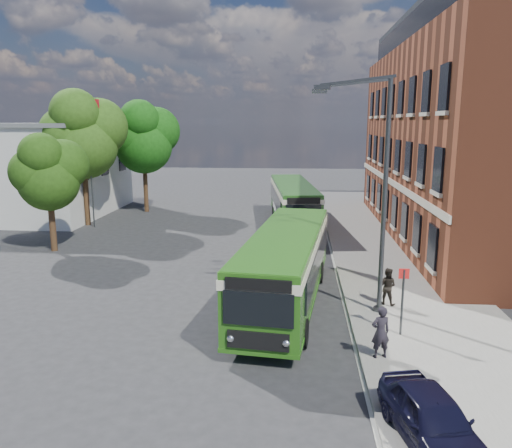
# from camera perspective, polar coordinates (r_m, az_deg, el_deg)

# --- Properties ---
(ground) EXTENTS (120.00, 120.00, 0.00)m
(ground) POSITION_cam_1_polar(r_m,az_deg,el_deg) (22.13, -0.53, -7.92)
(ground) COLOR #28282B
(ground) RESTS_ON ground
(pavement) EXTENTS (6.00, 48.00, 0.15)m
(pavement) POSITION_cam_1_polar(r_m,az_deg,el_deg) (30.11, 14.33, -2.84)
(pavement) COLOR gray
(pavement) RESTS_ON ground
(kerb_line) EXTENTS (0.12, 48.00, 0.01)m
(kerb_line) POSITION_cam_1_polar(r_m,az_deg,el_deg) (29.77, 8.52, -2.90)
(kerb_line) COLOR beige
(kerb_line) RESTS_ON ground
(brick_office) EXTENTS (12.10, 26.00, 14.20)m
(brick_office) POSITION_cam_1_polar(r_m,az_deg,el_deg) (34.91, 25.40, 9.80)
(brick_office) COLOR brown
(brick_office) RESTS_ON ground
(white_building) EXTENTS (9.40, 13.40, 7.30)m
(white_building) POSITION_cam_1_polar(r_m,az_deg,el_deg) (43.76, -22.45, 5.84)
(white_building) COLOR silver
(white_building) RESTS_ON ground
(flagpole) EXTENTS (0.95, 0.10, 9.00)m
(flagpole) POSITION_cam_1_polar(r_m,az_deg,el_deg) (36.80, -18.39, 7.19)
(flagpole) COLOR #343739
(flagpole) RESTS_ON ground
(street_lamp) EXTENTS (2.96, 2.38, 9.00)m
(street_lamp) POSITION_cam_1_polar(r_m,az_deg,el_deg) (19.16, 13.44, 3.47)
(street_lamp) COLOR #343739
(street_lamp) RESTS_ON ground
(bus_stop_sign) EXTENTS (0.35, 0.08, 2.52)m
(bus_stop_sign) POSITION_cam_1_polar(r_m,az_deg,el_deg) (17.96, 16.41, -8.04)
(bus_stop_sign) COLOR #343739
(bus_stop_sign) RESTS_ON ground
(bus_front) EXTENTS (3.91, 11.94, 3.02)m
(bus_front) POSITION_cam_1_polar(r_m,az_deg,el_deg) (20.46, 3.46, -4.20)
(bus_front) COLOR #286216
(bus_front) RESTS_ON ground
(bus_rear) EXTENTS (3.94, 12.69, 3.02)m
(bus_rear) POSITION_cam_1_polar(r_m,az_deg,el_deg) (36.56, 4.27, 2.82)
(bus_rear) COLOR #275D1F
(bus_rear) RESTS_ON ground
(parked_car) EXTENTS (2.22, 3.91, 1.25)m
(parked_car) POSITION_cam_1_polar(r_m,az_deg,el_deg) (12.79, 19.52, -20.30)
(parked_car) COLOR black
(parked_car) RESTS_ON pavement
(pedestrian_a) EXTENTS (0.70, 0.55, 1.68)m
(pedestrian_a) POSITION_cam_1_polar(r_m,az_deg,el_deg) (16.31, 14.04, -11.90)
(pedestrian_a) COLOR black
(pedestrian_a) RESTS_ON pavement
(pedestrian_b) EXTENTS (0.92, 0.85, 1.52)m
(pedestrian_b) POSITION_cam_1_polar(r_m,az_deg,el_deg) (20.90, 14.77, -6.88)
(pedestrian_b) COLOR black
(pedestrian_b) RESTS_ON pavement
(tree_left) EXTENTS (4.05, 3.85, 6.83)m
(tree_left) POSITION_cam_1_polar(r_m,az_deg,el_deg) (30.68, -22.63, 5.55)
(tree_left) COLOR #3B2315
(tree_left) RESTS_ON ground
(tree_mid) EXTENTS (5.71, 5.43, 9.64)m
(tree_mid) POSITION_cam_1_polar(r_m,az_deg,el_deg) (37.67, -19.18, 9.67)
(tree_mid) COLOR #3B2315
(tree_mid) RESTS_ON ground
(tree_right) EXTENTS (5.42, 5.15, 9.14)m
(tree_right) POSITION_cam_1_polar(r_m,az_deg,el_deg) (42.22, -12.68, 9.71)
(tree_right) COLOR #3B2315
(tree_right) RESTS_ON ground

